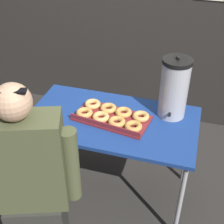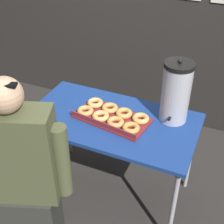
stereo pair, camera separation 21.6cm
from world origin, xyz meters
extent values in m
plane|color=#2D2B28|center=(0.00, 0.00, 0.00)|extent=(12.00, 12.00, 0.00)
cube|color=navy|center=(0.00, 0.00, 0.72)|extent=(1.20, 0.65, 0.03)
cylinder|color=#ADADB2|center=(-0.55, -0.28, 0.35)|extent=(0.03, 0.03, 0.71)
cylinder|color=#ADADB2|center=(0.55, -0.28, 0.35)|extent=(0.03, 0.03, 0.71)
cylinder|color=#ADADB2|center=(-0.55, 0.28, 0.35)|extent=(0.03, 0.03, 0.71)
cylinder|color=#ADADB2|center=(0.55, 0.28, 0.35)|extent=(0.03, 0.03, 0.71)
cube|color=maroon|center=(0.00, 0.00, 0.74)|extent=(0.55, 0.35, 0.02)
cube|color=maroon|center=(-0.02, -0.13, 0.77)|extent=(0.51, 0.08, 0.04)
torus|color=tan|center=(-0.19, -0.03, 0.77)|extent=(0.15, 0.15, 0.04)
torus|color=#E6AE61|center=(-0.07, -0.04, 0.77)|extent=(0.15, 0.15, 0.04)
torus|color=tan|center=(0.05, -0.07, 0.77)|extent=(0.16, 0.16, 0.04)
torus|color=#CC9448|center=(0.17, -0.08, 0.77)|extent=(0.15, 0.15, 0.04)
torus|color=#E7AF63|center=(-0.18, 0.09, 0.77)|extent=(0.12, 0.12, 0.04)
torus|color=tan|center=(-0.05, 0.07, 0.77)|extent=(0.13, 0.13, 0.04)
torus|color=tan|center=(0.07, 0.05, 0.77)|extent=(0.15, 0.15, 0.04)
torus|color=#DEA659|center=(0.20, 0.04, 0.77)|extent=(0.16, 0.16, 0.04)
cylinder|color=#B7B7BC|center=(0.39, 0.18, 0.94)|extent=(0.19, 0.19, 0.41)
cylinder|color=black|center=(0.39, 0.18, 1.15)|extent=(0.20, 0.20, 0.03)
sphere|color=black|center=(0.39, 0.18, 1.18)|extent=(0.03, 0.03, 0.03)
cylinder|color=black|center=(0.39, 0.07, 0.81)|extent=(0.02, 0.05, 0.02)
cube|color=black|center=(-0.49, -0.11, 0.74)|extent=(0.15, 0.17, 0.01)
cube|color=#2D333D|center=(-0.49, -0.11, 0.74)|extent=(0.13, 0.15, 0.00)
cube|color=#33332D|center=(-0.32, -0.62, 0.24)|extent=(0.42, 0.35, 0.47)
cube|color=#4C5133|center=(-0.32, -0.62, 0.79)|extent=(0.49, 0.34, 0.63)
sphere|color=tan|center=(-0.32, -0.62, 1.21)|extent=(0.20, 0.20, 0.20)
cube|color=black|center=(-0.32, -0.64, 1.28)|extent=(0.17, 0.10, 0.01)
cylinder|color=#4C5133|center=(-0.09, -0.53, 0.76)|extent=(0.10, 0.10, 0.51)
camera|label=1|loc=(0.50, -1.69, 2.04)|focal=50.00mm
camera|label=2|loc=(0.70, -1.62, 2.04)|focal=50.00mm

